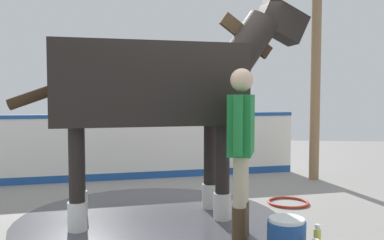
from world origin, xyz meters
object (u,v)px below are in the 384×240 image
bottle_shampoo (317,238)px  hose_coil (288,202)px  wash_bucket (286,236)px  horse (159,88)px  handler (241,141)px

bottle_shampoo → hose_coil: size_ratio=0.45×
wash_bucket → bottle_shampoo: (0.13, -0.29, -0.05)m
horse → wash_bucket: size_ratio=9.70×
handler → bottle_shampoo: bearing=165.8°
wash_bucket → bottle_shampoo: size_ratio=1.43×
wash_bucket → hose_coil: (1.71, -0.26, -0.14)m
horse → bottle_shampoo: 2.27m
hose_coil → wash_bucket: bearing=171.4°
wash_bucket → handler: bearing=44.2°
handler → wash_bucket: handler is taller
wash_bucket → hose_coil: size_ratio=0.64×
handler → wash_bucket: 0.98m
horse → handler: horse is taller
bottle_shampoo → hose_coil: bearing=1.3°
wash_bucket → bottle_shampoo: bearing=-66.5°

